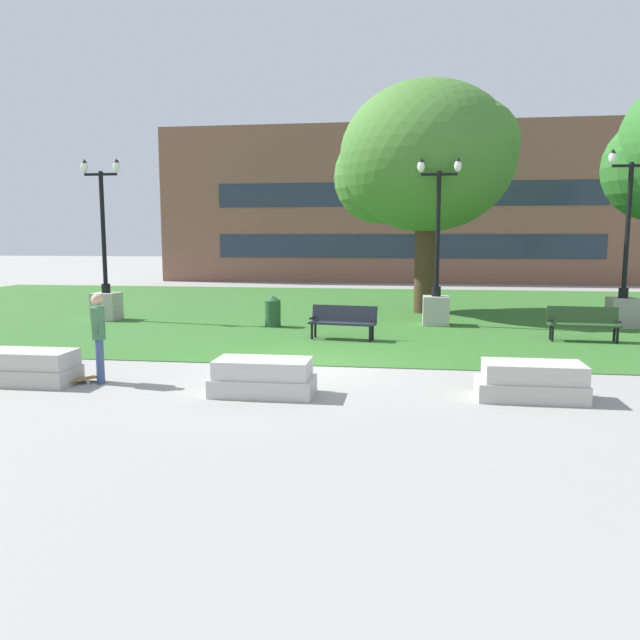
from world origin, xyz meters
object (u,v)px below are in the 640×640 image
Objects in this scene: concrete_block_left at (263,378)px; concrete_block_right at (532,382)px; lamp_post_center at (106,288)px; concrete_block_center at (29,368)px; park_bench_near_right at (583,321)px; trash_bin at (273,311)px; lamp_post_right at (623,292)px; person_skateboarder at (99,333)px; skateboard at (74,380)px; lamp_post_left at (436,292)px; park_bench_near_left at (343,320)px.

concrete_block_right is at bearing 4.29° from concrete_block_left.
concrete_block_center is at bearing -72.09° from lamp_post_center.
park_bench_near_right is (11.72, 6.47, 0.23)m from concrete_block_center.
park_bench_near_right is at bearing -9.40° from trash_bin.
park_bench_near_right is at bearing -123.81° from lamp_post_right.
person_skateboarder reaches higher than trash_bin.
lamp_post_right is at bearing 46.44° from concrete_block_left.
skateboard is 9.46m from lamp_post_center.
concrete_block_left is 0.35× the size of lamp_post_left.
park_bench_near_right is at bearing 28.91° from concrete_block_center.
concrete_block_right is 8.34m from skateboard.
lamp_post_center is (-10.78, -0.31, 0.02)m from lamp_post_left.
concrete_block_center is 0.97× the size of park_bench_near_left.
park_bench_near_right is (7.12, 6.67, 0.23)m from concrete_block_left.
concrete_block_right is (9.22, 0.15, 0.00)m from concrete_block_center.
lamp_post_center is (-16.39, -0.58, -0.02)m from lamp_post_right.
skateboard is at bearing -127.66° from park_bench_near_left.
lamp_post_right is 10.69m from trash_bin.
person_skateboarder is at bearing 172.07° from concrete_block_left.
person_skateboarder is 6.94m from park_bench_near_left.
trash_bin is at bearing 74.99° from skateboard.
concrete_block_left is at bearing -50.19° from lamp_post_center.
park_bench_near_left is at bearing -157.46° from lamp_post_right.
lamp_post_left is at bearing 69.78° from concrete_block_left.
lamp_post_center is at bearing 129.81° from concrete_block_left.
lamp_post_left reaches higher than park_bench_near_right.
lamp_post_center is (-14.52, 2.21, 0.54)m from park_bench_near_right.
skateboard is (-0.42, -0.23, -0.88)m from person_skateboarder.
trash_bin reaches higher than skateboard.
park_bench_near_right is (6.33, 0.61, 0.00)m from park_bench_near_left.
skateboard is at bearing -149.28° from park_bench_near_right.
skateboard is 0.97× the size of trash_bin.
person_skateboarder is at bearing -63.96° from lamp_post_center.
lamp_post_center is (-4.11, 8.42, 0.11)m from person_skateboarder.
concrete_block_right is at bearing -51.27° from trash_bin.
trash_bin reaches higher than concrete_block_left.
park_bench_near_right reaches higher than concrete_block_right.
concrete_block_right is at bearing -0.80° from person_skateboarder.
park_bench_near_left reaches higher than concrete_block_left.
person_skateboarder reaches higher than park_bench_near_left.
lamp_post_left is at bearing 50.38° from park_bench_near_left.
concrete_block_center is 7.96m from park_bench_near_left.
concrete_block_right reaches higher than skateboard.
skateboard is at bearing 2.24° from concrete_block_center.
park_bench_near_left is at bearing 47.43° from concrete_block_center.
concrete_block_center is 13.39m from park_bench_near_right.
park_bench_near_right reaches higher than skateboard.
lamp_post_left is 10.79m from lamp_post_center.
concrete_block_right is 0.35× the size of lamp_post_left.
person_skateboarder reaches higher than skateboard.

